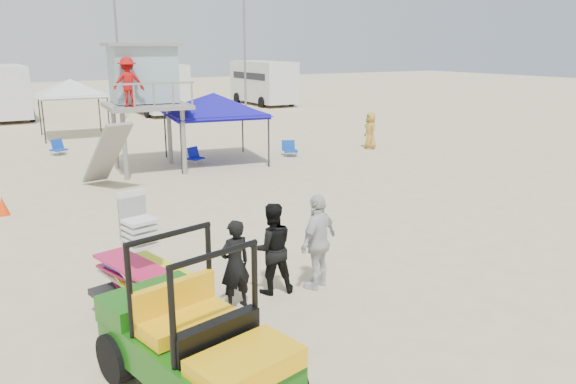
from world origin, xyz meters
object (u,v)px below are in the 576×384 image
man_left (235,265)px  canopy_blue (214,97)px  surf_trailer (142,276)px  lifeguard_tower (141,79)px  utility_cart (194,328)px

man_left → canopy_blue: 12.85m
surf_trailer → lifeguard_tower: lifeguard_tower is taller
man_left → canopy_blue: size_ratio=0.41×
surf_trailer → canopy_blue: bearing=61.7°
lifeguard_tower → canopy_blue: 2.89m
utility_cart → man_left: 2.55m
surf_trailer → man_left: bearing=-11.2°
utility_cart → canopy_blue: size_ratio=0.76×
surf_trailer → man_left: surf_trailer is taller
surf_trailer → canopy_blue: size_ratio=0.58×
surf_trailer → man_left: 1.54m
lifeguard_tower → canopy_blue: bearing=4.6°
man_left → lifeguard_tower: 12.03m
man_left → canopy_blue: bearing=-117.8°
utility_cart → canopy_blue: 15.29m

